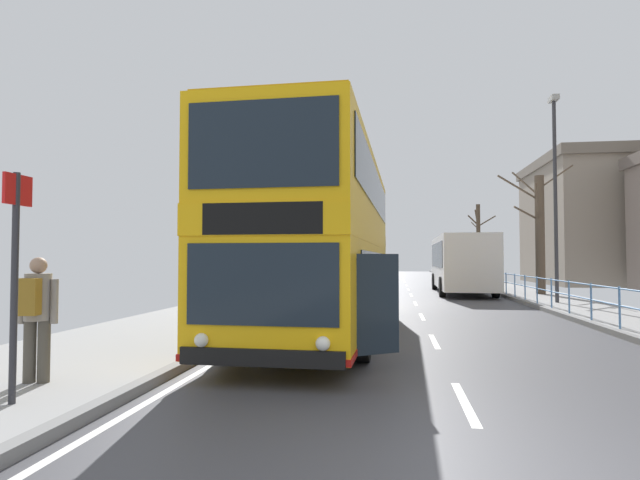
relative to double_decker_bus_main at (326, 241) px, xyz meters
name	(u,v)px	position (x,y,z in m)	size (l,w,h in m)	color
double_decker_bus_main	(326,241)	(0.00, 0.00, 0.00)	(3.17, 11.48, 4.30)	#F4B20F
background_bus_far_lane	(461,262)	(5.21, 15.38, -0.63)	(2.84, 9.92, 2.96)	white
pedestrian_railing_far_kerb	(591,295)	(6.97, 2.35, -1.44)	(0.05, 28.20, 1.01)	#598CC6
pedestrian_with_backpack	(36,310)	(-3.12, -6.20, -1.13)	(0.55, 0.57, 1.69)	#4C473D
bus_stop_sign_near	(15,261)	(-2.70, -7.12, -0.47)	(0.08, 0.44, 2.67)	#2D2D33
street_lamp_far_side	(555,183)	(7.84, 8.17, 2.49)	(0.28, 0.60, 7.98)	#38383D
bare_tree_far_00	(478,240)	(8.60, 30.89, 1.13)	(2.25, 1.58, 6.16)	#4C3D2D
bare_tree_far_01	(539,232)	(8.58, 13.14, 0.85)	(3.32, 2.51, 6.08)	brown
background_building_01	(599,221)	(16.55, 27.11, 2.33)	(8.82, 11.89, 9.12)	gray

